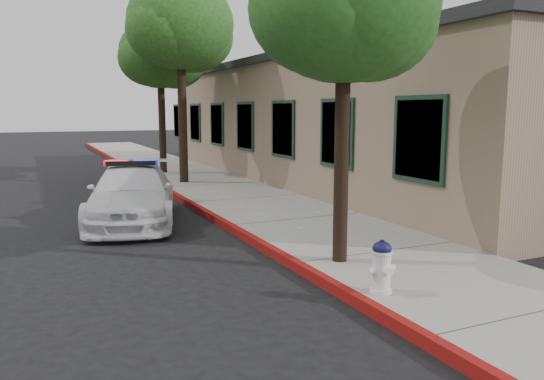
{
  "coord_description": "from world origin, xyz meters",
  "views": [
    {
      "loc": [
        -3.66,
        -7.09,
        2.51
      ],
      "look_at": [
        0.52,
        2.01,
        0.99
      ],
      "focal_mm": 34.94,
      "sensor_mm": 36.0,
      "label": 1
    }
  ],
  "objects": [
    {
      "name": "street_tree_near",
      "position": [
        0.71,
        -0.18,
        3.97
      ],
      "size": [
        3.06,
        2.8,
        5.12
      ],
      "rotation": [
        0.0,
        0.0,
        -0.35
      ],
      "color": "black",
      "rests_on": "sidewalk"
    },
    {
      "name": "street_tree_far",
      "position": [
        1.0,
        12.92,
        4.45
      ],
      "size": [
        3.29,
        3.03,
        5.73
      ],
      "rotation": [
        0.0,
        0.0,
        -0.28
      ],
      "color": "black",
      "rests_on": "sidewalk"
    },
    {
      "name": "ground",
      "position": [
        0.0,
        0.0,
        0.0
      ],
      "size": [
        120.0,
        120.0,
        0.0
      ],
      "primitive_type": "plane",
      "color": "black",
      "rests_on": "ground"
    },
    {
      "name": "clapboard_building",
      "position": [
        6.69,
        9.0,
        2.13
      ],
      "size": [
        7.3,
        20.89,
        4.24
      ],
      "color": "#977963",
      "rests_on": "ground"
    },
    {
      "name": "sidewalk",
      "position": [
        1.6,
        3.0,
        0.07
      ],
      "size": [
        3.2,
        60.0,
        0.15
      ],
      "primitive_type": "cube",
      "color": "gray",
      "rests_on": "ground"
    },
    {
      "name": "police_car",
      "position": [
        -1.62,
        4.85,
        0.65
      ],
      "size": [
        2.83,
        4.73,
        1.4
      ],
      "rotation": [
        0.0,
        0.0,
        -0.25
      ],
      "color": "white",
      "rests_on": "ground"
    },
    {
      "name": "street_tree_mid",
      "position": [
        0.96,
        9.96,
        5.06
      ],
      "size": [
        3.6,
        3.42,
        6.52
      ],
      "rotation": [
        0.0,
        0.0,
        -0.03
      ],
      "color": "black",
      "rests_on": "sidewalk"
    },
    {
      "name": "red_curb",
      "position": [
        0.06,
        3.0,
        0.08
      ],
      "size": [
        0.14,
        60.0,
        0.16
      ],
      "primitive_type": "cube",
      "color": "maroon",
      "rests_on": "ground"
    },
    {
      "name": "fire_hydrant",
      "position": [
        0.4,
        -1.66,
        0.5
      ],
      "size": [
        0.4,
        0.34,
        0.7
      ],
      "rotation": [
        0.0,
        0.0,
        -0.04
      ],
      "color": "white",
      "rests_on": "sidewalk"
    }
  ]
}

